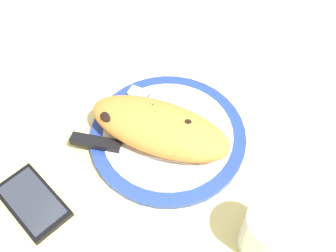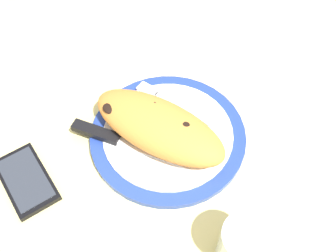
{
  "view_description": "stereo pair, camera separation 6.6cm",
  "coord_description": "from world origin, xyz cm",
  "views": [
    {
      "loc": [
        -12.39,
        36.52,
        57.59
      ],
      "look_at": [
        0.0,
        0.0,
        3.53
      ],
      "focal_mm": 42.26,
      "sensor_mm": 36.0,
      "label": 1
    },
    {
      "loc": [
        -18.46,
        33.86,
        57.59
      ],
      "look_at": [
        0.0,
        0.0,
        3.53
      ],
      "focal_mm": 42.26,
      "sensor_mm": 36.0,
      "label": 2
    }
  ],
  "objects": [
    {
      "name": "fork",
      "position": [
        3.4,
        -6.13,
        1.73
      ],
      "size": [
        16.27,
        3.4,
        0.4
      ],
      "color": "silver",
      "rests_on": "plate"
    },
    {
      "name": "plate",
      "position": [
        0.0,
        0.0,
        0.72
      ],
      "size": [
        27.01,
        27.01,
        1.53
      ],
      "color": "#233D99",
      "rests_on": "ground_plane"
    },
    {
      "name": "smartphone",
      "position": [
        16.03,
        18.55,
        0.56
      ],
      "size": [
        13.99,
        11.62,
        1.16
      ],
      "color": "black",
      "rests_on": "ground_plane"
    },
    {
      "name": "water_glass",
      "position": [
        -19.1,
        13.31,
        3.86
      ],
      "size": [
        7.22,
        7.22,
        8.81
      ],
      "color": "silver",
      "rests_on": "ground_plane"
    },
    {
      "name": "knife",
      "position": [
        7.62,
        5.76,
        2.01
      ],
      "size": [
        21.7,
        4.3,
        1.2
      ],
      "color": "silver",
      "rests_on": "plate"
    },
    {
      "name": "ground_plane",
      "position": [
        0.0,
        0.0,
        -1.5
      ],
      "size": [
        150.0,
        150.0,
        3.0
      ],
      "primitive_type": "cube",
      "color": "#E5D684"
    },
    {
      "name": "calzone",
      "position": [
        1.06,
        1.3,
        4.34
      ],
      "size": [
        24.89,
        11.69,
        5.61
      ],
      "color": "orange",
      "rests_on": "plate"
    }
  ]
}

